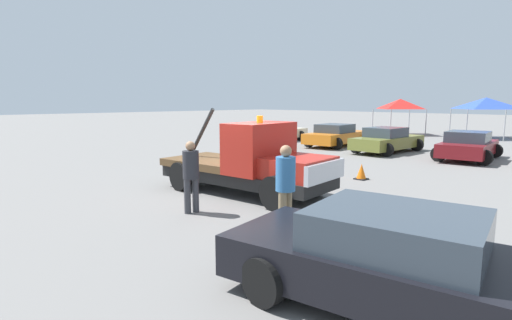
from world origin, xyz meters
name	(u,v)px	position (x,y,z in m)	size (l,w,h in m)	color
ground_plane	(244,193)	(0.00, 0.00, 0.00)	(160.00, 160.00, 0.00)	slate
tow_truck	(253,164)	(0.33, 0.04, 0.91)	(5.64, 2.69, 2.51)	black
foreground_car	(410,265)	(6.52, -3.07, 0.65)	(5.28, 2.87, 1.34)	black
person_near_truck	(285,183)	(3.27, -1.83, 1.07)	(0.41, 0.41, 1.85)	#847051
person_at_hood	(191,172)	(0.68, -2.37, 1.02)	(0.39, 0.39, 1.77)	#38383D
parked_car_cream	(274,132)	(-9.83, 11.72, 0.65)	(2.52, 4.67, 1.34)	beige
parked_car_orange	(336,135)	(-5.32, 12.39, 0.65)	(2.87, 5.04, 1.34)	orange
parked_car_olive	(387,140)	(-1.70, 11.84, 0.65)	(2.48, 4.76, 1.34)	olive
parked_car_maroon	(468,146)	(2.25, 12.04, 0.65)	(2.87, 4.53, 1.34)	maroon
canopy_tent_red	(400,104)	(-6.56, 22.98, 2.46)	(3.11, 3.11, 2.87)	#9E9EA3
canopy_tent_blue	(486,103)	(-0.78, 24.54, 2.54)	(3.60, 3.60, 2.96)	#9E9EA3
traffic_cone	(361,172)	(1.33, 4.34, 0.25)	(0.40, 0.40, 0.55)	black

